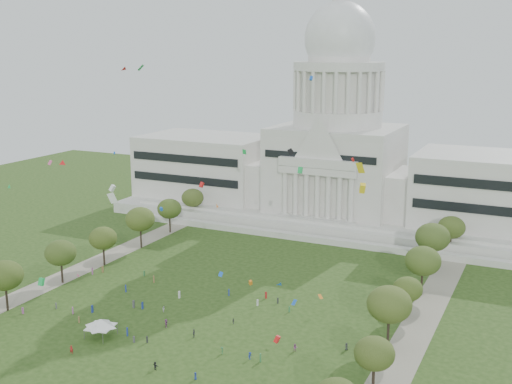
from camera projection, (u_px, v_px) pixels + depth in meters
The scene contains 30 objects.
ground at pixel (168, 340), 139.93m from camera, with size 400.00×400.00×0.00m, color #264114.
capitol at pixel (336, 159), 235.11m from camera, with size 160.00×64.50×91.30m.
path_left at pixel (85, 267), 186.43m from camera, with size 8.00×160.00×0.04m, color gray.
path_right at pixel (418, 327), 146.28m from camera, with size 8.00×160.00×0.04m, color gray.
row_tree_l_1 at pixel (5, 276), 153.77m from camera, with size 8.86×8.86×12.59m.
row_tree_r_1 at pixel (374, 354), 117.36m from camera, with size 7.58×7.58×10.78m.
row_tree_l_2 at pixel (61, 253), 172.14m from camera, with size 8.42×8.42×11.97m.
row_tree_r_2 at pixel (389, 304), 134.69m from camera, with size 9.55×9.55×13.58m.
row_tree_l_3 at pixel (103, 238), 186.44m from camera, with size 8.12×8.12×11.55m.
row_tree_r_3 at pixel (408, 289), 150.18m from camera, with size 7.01×7.01×9.98m.
row_tree_l_4 at pixel (140, 219), 202.48m from camera, with size 9.29×9.29×13.21m.
row_tree_r_4 at pixel (423, 261), 163.25m from camera, with size 9.19×9.19×13.06m.
row_tree_l_5 at pixel (169, 209), 219.55m from camera, with size 8.33×8.33×11.85m.
row_tree_r_5 at pixel (433, 237), 181.40m from camera, with size 9.82×9.82×13.96m.
row_tree_l_6 at pixel (193, 198), 236.25m from camera, with size 8.19×8.19×11.64m.
row_tree_r_6 at pixel (451, 227), 196.49m from camera, with size 8.42×8.42×11.97m.
event_tent at pixel (100, 323), 140.85m from camera, with size 8.89×8.89×4.26m.
person_0 at pixel (346, 346), 135.23m from camera, with size 0.78×0.51×1.60m, color #4C4C51.
person_2 at pixel (295, 348), 134.52m from camera, with size 0.84×0.52×1.73m, color #994C8C.
person_3 at pixel (222, 351), 133.38m from camera, with size 1.03×0.53×1.59m, color #33723F.
person_4 at pixel (194, 333), 141.15m from camera, with size 1.13×0.62×1.93m, color #4C4C51.
person_5 at pixel (166, 323), 146.32m from camera, with size 1.79×0.71×1.93m, color #994C8C.
person_6 at pixel (195, 376), 123.18m from camera, with size 0.73×0.48×1.50m, color navy.
person_7 at pixel (71, 350), 133.49m from camera, with size 0.68×0.50×1.87m, color #B21E1E.
person_8 at pixel (164, 309), 154.63m from camera, with size 0.74×0.46×1.53m, color silver.
person_9 at pixel (250, 356), 131.12m from camera, with size 1.03×0.53×1.60m, color navy.
person_10 at pixel (233, 321), 148.02m from camera, with size 0.80×0.44×1.37m, color #4C4C51.
person_11 at pixel (155, 366), 126.87m from camera, with size 1.58×0.62×1.70m, color #26262B.
distant_crowd at pixel (149, 301), 158.97m from camera, with size 65.00×35.71×1.95m.
kite_swarm at pixel (183, 212), 142.41m from camera, with size 91.69×104.89×54.96m.
Camera 1 is at (72.89, -108.59, 62.41)m, focal length 45.00 mm.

